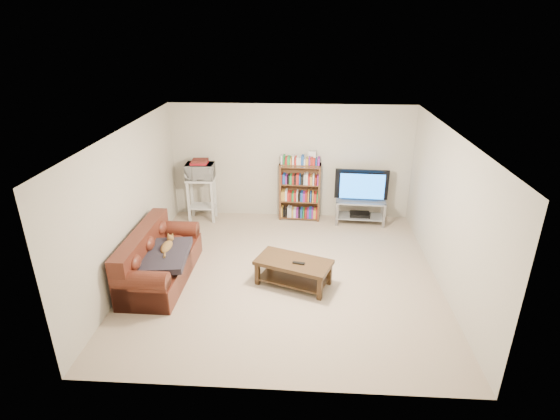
# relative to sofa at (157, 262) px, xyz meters

# --- Properties ---
(floor) EXTENTS (5.00, 5.00, 0.00)m
(floor) POSITION_rel_sofa_xyz_m (2.06, 0.24, -0.30)
(floor) COLOR #C3AC91
(floor) RESTS_ON ground
(ceiling) EXTENTS (5.00, 5.00, 0.00)m
(ceiling) POSITION_rel_sofa_xyz_m (2.06, 0.24, 2.10)
(ceiling) COLOR white
(ceiling) RESTS_ON ground
(wall_back) EXTENTS (5.00, 0.00, 5.00)m
(wall_back) POSITION_rel_sofa_xyz_m (2.06, 2.74, 0.90)
(wall_back) COLOR beige
(wall_back) RESTS_ON ground
(wall_front) EXTENTS (5.00, 0.00, 5.00)m
(wall_front) POSITION_rel_sofa_xyz_m (2.06, -2.26, 0.90)
(wall_front) COLOR beige
(wall_front) RESTS_ON ground
(wall_left) EXTENTS (0.00, 5.00, 5.00)m
(wall_left) POSITION_rel_sofa_xyz_m (-0.44, 0.24, 0.90)
(wall_left) COLOR beige
(wall_left) RESTS_ON ground
(wall_right) EXTENTS (0.00, 5.00, 5.00)m
(wall_right) POSITION_rel_sofa_xyz_m (4.56, 0.24, 0.90)
(wall_right) COLOR beige
(wall_right) RESTS_ON ground
(sofa) EXTENTS (0.87, 1.96, 0.83)m
(sofa) POSITION_rel_sofa_xyz_m (0.00, 0.00, 0.00)
(sofa) COLOR #522015
(sofa) RESTS_ON floor
(blanket) EXTENTS (0.82, 1.03, 0.18)m
(blanket) POSITION_rel_sofa_xyz_m (0.17, -0.13, 0.20)
(blanket) COLOR #27222B
(blanket) RESTS_ON sofa
(cat) EXTENTS (0.22, 0.53, 0.16)m
(cat) POSITION_rel_sofa_xyz_m (0.18, 0.04, 0.26)
(cat) COLOR brown
(cat) RESTS_ON sofa
(coffee_table) EXTENTS (1.30, 0.96, 0.43)m
(coffee_table) POSITION_rel_sofa_xyz_m (2.22, -0.04, -0.00)
(coffee_table) COLOR #382513
(coffee_table) RESTS_ON floor
(remote) EXTENTS (0.20, 0.09, 0.02)m
(remote) POSITION_rel_sofa_xyz_m (2.30, -0.13, 0.14)
(remote) COLOR black
(remote) RESTS_ON coffee_table
(tv_stand) EXTENTS (1.04, 0.51, 0.51)m
(tv_stand) POSITION_rel_sofa_xyz_m (3.53, 2.39, 0.04)
(tv_stand) COLOR #999EA3
(tv_stand) RESTS_ON floor
(television) EXTENTS (1.10, 0.20, 0.63)m
(television) POSITION_rel_sofa_xyz_m (3.53, 2.39, 0.52)
(television) COLOR black
(television) RESTS_ON tv_stand
(dvd_player) EXTENTS (0.42, 0.30, 0.06)m
(dvd_player) POSITION_rel_sofa_xyz_m (3.53, 2.39, -0.11)
(dvd_player) COLOR black
(dvd_player) RESTS_ON tv_stand
(bookshelf) EXTENTS (0.86, 0.31, 1.23)m
(bookshelf) POSITION_rel_sofa_xyz_m (2.27, 2.54, 0.33)
(bookshelf) COLOR #54331D
(bookshelf) RESTS_ON floor
(shelf_clutter) EXTENTS (0.63, 0.20, 0.28)m
(shelf_clutter) POSITION_rel_sofa_xyz_m (2.36, 2.54, 1.03)
(shelf_clutter) COLOR silver
(shelf_clutter) RESTS_ON bookshelf
(microwave_stand) EXTENTS (0.59, 0.43, 0.92)m
(microwave_stand) POSITION_rel_sofa_xyz_m (0.21, 2.38, 0.29)
(microwave_stand) COLOR silver
(microwave_stand) RESTS_ON floor
(microwave) EXTENTS (0.58, 0.40, 0.31)m
(microwave) POSITION_rel_sofa_xyz_m (0.21, 2.38, 0.78)
(microwave) COLOR silver
(microwave) RESTS_ON microwave_stand
(game_boxes) EXTENTS (0.34, 0.30, 0.05)m
(game_boxes) POSITION_rel_sofa_xyz_m (0.21, 2.38, 0.96)
(game_boxes) COLOR maroon
(game_boxes) RESTS_ON microwave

